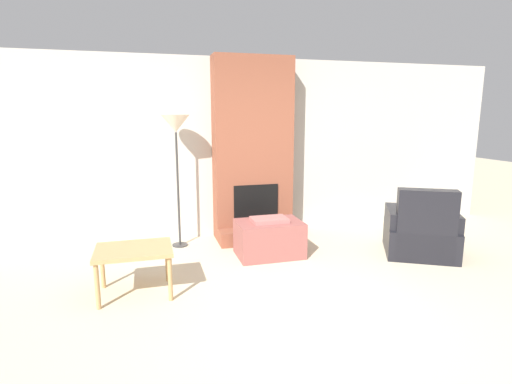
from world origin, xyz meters
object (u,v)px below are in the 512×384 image
armchair (421,234)px  side_table (134,254)px  floor_lamp_left (176,130)px  ottoman (269,238)px

armchair → side_table: armchair is taller
floor_lamp_left → side_table: bearing=-111.7°
armchair → side_table: bearing=31.6°
side_table → armchair: bearing=3.2°
armchair → floor_lamp_left: 3.47m
ottoman → side_table: bearing=-156.6°
armchair → side_table: (-3.53, -0.20, 0.15)m
side_table → floor_lamp_left: (0.56, 1.42, 1.18)m
ottoman → armchair: armchair is taller
floor_lamp_left → armchair: bearing=-22.4°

